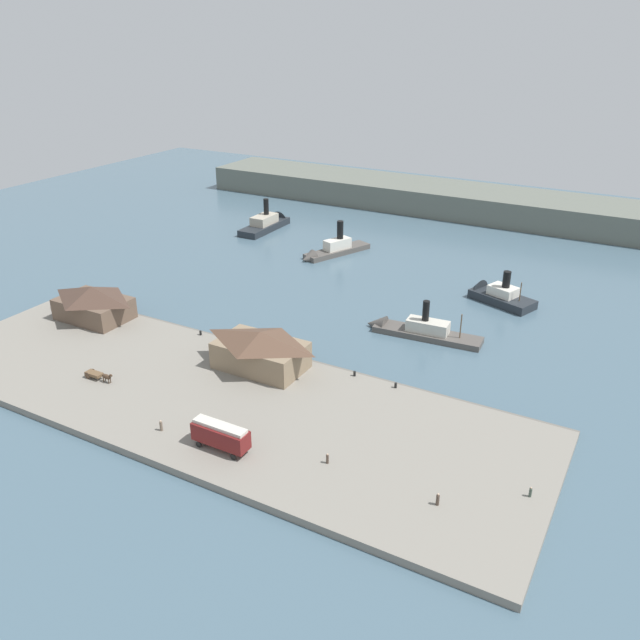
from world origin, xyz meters
The scene contains 19 objects.
ground_plane centered at (0.00, 0.00, 0.00)m, with size 320.00×320.00×0.00m, color #476070.
quay_promenade centered at (0.00, -22.00, 0.60)m, with size 110.00×36.00×1.20m, color gray.
seawall_edge centered at (0.00, -3.60, 0.50)m, with size 110.00×0.80×1.00m, color #666159.
ferry_shed_customs_shed centered at (-39.02, -9.49, 4.76)m, with size 14.59×9.99×7.00m.
ferry_shed_west_terminal centered at (2.42, -10.28, 4.69)m, with size 15.69×9.80×6.89m.
street_tram centered at (10.88, -33.10, 3.61)m, with size 8.71×2.83×4.09m.
horse_cart centered at (-19.33, -27.39, 2.12)m, with size 5.96×1.55×1.87m.
pedestrian_near_west_shed centered at (25.74, -28.71, 1.92)m, with size 0.39×0.39×1.59m.
pedestrian_walking_west centered at (51.81, -22.16, 1.89)m, with size 0.37×0.37×1.51m.
pedestrian_near_cart centered at (0.30, -33.82, 2.01)m, with size 0.44×0.44×1.77m.
pedestrian_walking_east centered at (41.95, -29.44, 2.01)m, with size 0.44×0.44×1.79m.
mooring_post_center_east centered at (18.20, -5.05, 1.65)m, with size 0.44×0.44×0.90m, color black.
mooring_post_east centered at (-15.15, -5.20, 1.65)m, with size 0.44×0.44×0.90m, color black.
mooring_post_center_west centered at (25.95, -5.28, 1.65)m, with size 0.44×0.44×0.90m, color black.
ferry_approaching_east centered at (-17.07, 51.96, 1.48)m, with size 12.34×21.51×10.32m.
ferry_outer_harbor centered at (-45.43, 65.19, 1.63)m, with size 6.31×21.29×11.00m.
ferry_mid_harbor centered at (20.10, 17.45, 1.18)m, with size 23.65×6.38×9.23m.
ferry_moored_west centered at (29.67, 42.50, 1.45)m, with size 16.51×10.81×9.42m.
far_headland centered at (0.00, 110.00, 4.00)m, with size 180.00×24.00×8.00m, color #60665B.
Camera 1 is at (60.52, -93.30, 56.73)m, focal length 36.50 mm.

